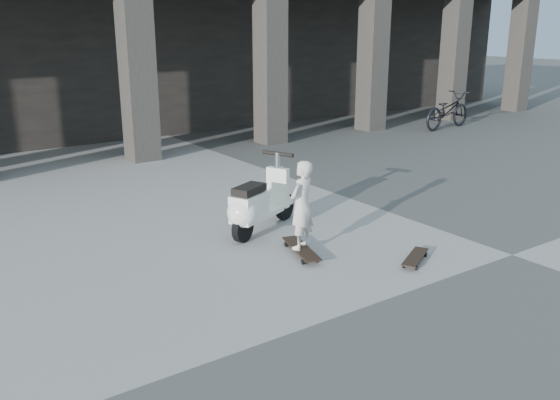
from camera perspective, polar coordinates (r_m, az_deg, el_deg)
ground at (r=8.67m, az=21.45°, el=-4.94°), size 90.00×90.00×0.00m
colonnade at (r=19.37m, az=-14.71°, el=16.10°), size 28.00×8.82×6.00m
longboard at (r=8.07m, az=2.04°, el=-4.74°), size 0.48×0.99×0.10m
skateboard_spare at (r=8.01m, az=12.88°, el=-5.42°), size 0.72×0.50×0.09m
child at (r=7.87m, az=2.09°, el=-0.50°), size 0.52×0.44×1.21m
scooter at (r=8.67m, az=-2.47°, el=-0.59°), size 1.53×0.89×1.14m
bicycle at (r=18.54m, az=15.81°, el=8.28°), size 2.13×0.95×1.08m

